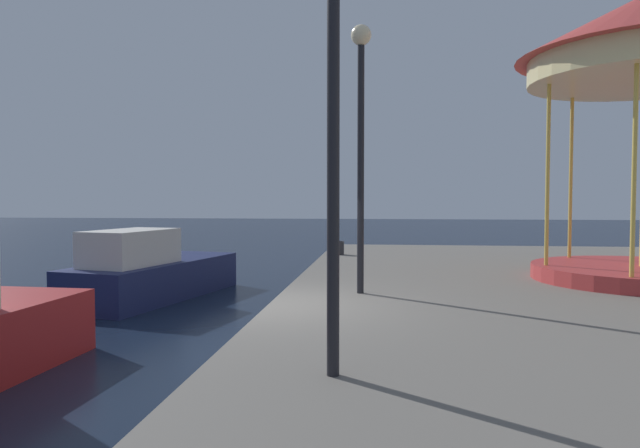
{
  "coord_description": "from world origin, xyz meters",
  "views": [
    {
      "loc": [
        1.82,
        -8.98,
        2.49
      ],
      "look_at": [
        0.22,
        5.4,
        1.84
      ],
      "focal_mm": 32.35,
      "sensor_mm": 36.0,
      "label": 1
    }
  ],
  "objects": [
    {
      "name": "motorboat_navy",
      "position": [
        -3.89,
        4.57,
        0.65
      ],
      "size": [
        2.92,
        5.4,
        1.75
      ],
      "color": "#19214C",
      "rests_on": "ground"
    },
    {
      "name": "lamp_post_mid_promenade",
      "position": [
        1.34,
        -3.59,
        3.99
      ],
      "size": [
        0.36,
        0.36,
        4.73
      ],
      "color": "black",
      "rests_on": "quay_dock"
    },
    {
      "name": "ground_plane",
      "position": [
        0.0,
        0.0,
        0.0
      ],
      "size": [
        120.0,
        120.0,
        0.0
      ],
      "primitive_type": "plane",
      "color": "black"
    },
    {
      "name": "bollard_north",
      "position": [
        0.52,
        8.15,
        1.0
      ],
      "size": [
        0.24,
        0.24,
        0.4
      ],
      "primitive_type": "cylinder",
      "color": "#2D2D33",
      "rests_on": "quay_dock"
    },
    {
      "name": "lamp_post_far_end",
      "position": [
        1.41,
        1.2,
        3.98
      ],
      "size": [
        0.36,
        0.36,
        4.71
      ],
      "color": "black",
      "rests_on": "quay_dock"
    },
    {
      "name": "bollard_south",
      "position": [
        0.46,
        8.09,
        1.0
      ],
      "size": [
        0.24,
        0.24,
        0.4
      ],
      "primitive_type": "cylinder",
      "color": "#2D2D33",
      "rests_on": "quay_dock"
    }
  ]
}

